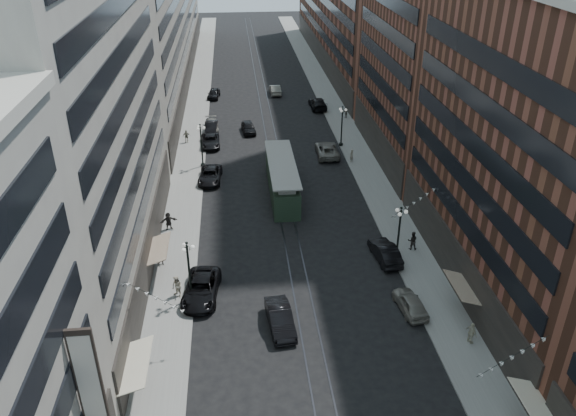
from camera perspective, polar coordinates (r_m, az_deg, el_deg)
name	(u,v)px	position (r m, az deg, el deg)	size (l,w,h in m)	color
ground	(273,149)	(75.84, -1.50, 6.02)	(220.00, 220.00, 0.00)	black
sidewalk_west	(194,126)	(85.19, -9.49, 8.26)	(4.00, 180.00, 0.15)	gray
sidewalk_east	(341,121)	(86.46, 5.36, 8.83)	(4.00, 180.00, 0.15)	gray
rail_west	(264,124)	(85.11, -2.49, 8.56)	(0.12, 180.00, 0.02)	#2D2D33
rail_east	(273,123)	(85.19, -1.54, 8.60)	(0.12, 180.00, 0.02)	#2D2D33
building_west_mid	(80,122)	(47.02, -20.41, 8.16)	(8.00, 36.00, 28.00)	#A5A193
building_west_far	(161,7)	(107.80, -12.74, 19.31)	(8.00, 90.00, 26.00)	#A5A193
building_east_mid	(523,154)	(46.97, 22.75, 5.06)	(8.00, 30.00, 24.00)	brown
building_east_far	(341,2)	(118.23, 5.43, 20.10)	(8.00, 72.00, 24.00)	brown
lamppost_sw_far	(189,269)	(46.08, -10.02, -6.13)	(1.03, 1.14, 5.52)	black
lamppost_sw_mid	(201,144)	(70.01, -8.79, 6.46)	(1.03, 1.14, 5.52)	black
lamppost_se_far	(399,232)	(51.24, 11.20, -2.41)	(1.03, 1.14, 5.52)	black
lamppost_se_mid	(342,125)	(75.88, 5.49, 8.42)	(1.03, 1.14, 5.52)	black
streetcar	(282,179)	(63.12, -0.61, 2.94)	(3.01, 13.58, 3.76)	#253A28
car_2	(201,289)	(47.59, -8.80, -8.11)	(2.78, 6.02, 1.67)	black
car_4	(410,303)	(46.74, 12.33, -9.40)	(1.76, 4.37, 1.49)	gray
car_5	(280,319)	(44.04, -0.80, -11.17)	(1.76, 5.04, 1.66)	black
pedestrian_2	(161,257)	(51.99, -12.82, -4.86)	(0.81, 0.45, 1.67)	black
pedestrian_4	(471,333)	(44.54, 18.14, -11.99)	(1.06, 0.48, 1.81)	#BAB59A
car_7	(210,175)	(66.98, -7.91, 3.31)	(2.53, 5.49, 1.53)	black
car_8	(211,125)	(83.12, -7.78, 8.33)	(1.95, 4.79, 1.39)	gray
car_9	(214,94)	(97.66, -7.56, 11.45)	(1.82, 4.54, 1.55)	black
car_10	(385,252)	(52.44, 9.83, -4.41)	(1.75, 5.01, 1.65)	black
car_11	(327,150)	(73.55, 3.99, 5.92)	(2.73, 5.92, 1.64)	slate
car_12	(318,103)	(91.68, 3.04, 10.58)	(2.38, 5.87, 1.70)	black
car_13	(248,128)	(81.44, -4.04, 8.15)	(1.80, 4.48, 1.53)	black
car_14	(275,90)	(99.00, -1.31, 11.93)	(1.68, 4.81, 1.58)	gray
pedestrian_5	(169,221)	(57.34, -12.04, -1.30)	(1.71, 0.49, 1.84)	black
pedestrian_6	(187,136)	(78.55, -10.27, 7.19)	(1.04, 0.47, 1.77)	#A09B85
pedestrian_7	(412,241)	(54.14, 12.52, -3.25)	(0.90, 0.50, 1.86)	black
pedestrian_8	(351,156)	(71.63, 6.46, 5.32)	(0.62, 0.40, 1.69)	#A29A87
pedestrian_9	(346,113)	(87.24, 5.92, 9.62)	(1.07, 0.44, 1.66)	black
car_extra_0	(211,127)	(82.07, -7.79, 8.12)	(1.63, 4.67, 1.54)	black
car_extra_1	(210,141)	(77.18, -7.88, 6.76)	(2.44, 5.29, 1.47)	black
pedestrian_extra_0	(177,287)	(47.70, -11.21, -7.84)	(0.94, 0.51, 1.93)	beige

